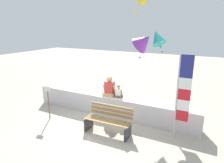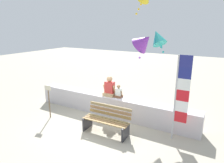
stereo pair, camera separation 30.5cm
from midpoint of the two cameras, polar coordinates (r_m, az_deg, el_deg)
The scene contains 9 objects.
ground_plane at distance 7.32m, azimuth -5.19°, elevation -12.22°, with size 40.00×40.00×0.00m, color #AEA691.
seawall_ledge at distance 7.90m, azimuth -1.52°, elevation -6.89°, with size 6.70×0.53×0.78m, color silver.
park_bench at distance 6.66m, azimuth -2.35°, elevation -11.14°, with size 1.57×0.65×0.88m.
person_adult at distance 7.74m, azimuth -1.84°, elevation -1.91°, with size 0.51×0.38×0.78m.
person_child at distance 7.60m, azimuth 0.74°, elevation -3.13°, with size 0.32×0.24×0.49m.
flag_banner at distance 6.20m, azimuth 17.95°, elevation -3.00°, with size 0.41×0.05×2.64m.
kite_purple at distance 7.35m, azimuth 7.88°, elevation 11.27°, with size 0.90×0.75×1.01m.
kite_teal at distance 7.57m, azimuth 11.65°, elevation 12.22°, with size 0.89×0.83×0.94m.
sign_post at distance 7.87m, azimuth -18.77°, elevation -4.96°, with size 0.24×0.05×1.28m.
Camera 1 is at (3.40, -5.51, 3.40)m, focal length 32.03 mm.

